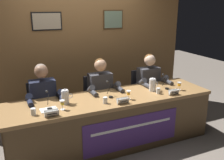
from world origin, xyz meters
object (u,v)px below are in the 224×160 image
object	(u,v)px
chair_right	(144,96)
panelist_right	(151,84)
juice_glass_center	(129,93)
microphone_center	(110,92)
microphone_left	(49,103)
nameplate_right	(174,92)
conference_table	(115,115)
juice_glass_left	(62,103)
panelist_center	(102,92)
chair_center	(98,104)
document_stack_left	(49,110)
nameplate_center	(123,101)
water_pitcher_left_side	(65,97)
water_cup_left	(33,112)
water_pitcher_right_side	(153,85)
chair_left	(43,113)
nameplate_left	(52,113)
water_cup_center	(105,101)
water_cup_right	(158,91)
panelist_left	(44,100)
juice_glass_right	(179,85)
microphone_right	(166,84)

from	to	relation	value
chair_right	panelist_right	size ratio (longest dim) A/B	0.73
juice_glass_center	microphone_center	bearing A→B (deg)	136.59
microphone_left	nameplate_right	size ratio (longest dim) A/B	1.34
conference_table	juice_glass_left	xyz separation A→B (m)	(-0.75, -0.05, 0.32)
panelist_center	juice_glass_left	bearing A→B (deg)	-144.65
chair_center	document_stack_left	world-z (taller)	chair_center
panelist_center	nameplate_center	size ratio (longest dim) A/B	7.20
nameplate_center	water_pitcher_left_side	world-z (taller)	water_pitcher_left_side
water_cup_left	water_pitcher_left_side	world-z (taller)	water_pitcher_left_side
juice_glass_center	water_pitcher_right_side	bearing A→B (deg)	18.46
chair_center	microphone_left	bearing A→B (deg)	-145.06
chair_left	nameplate_left	bearing A→B (deg)	-91.45
microphone_left	water_pitcher_right_side	size ratio (longest dim) A/B	1.03
juice_glass_center	water_cup_center	distance (m)	0.35
chair_left	document_stack_left	world-z (taller)	chair_left
water_pitcher_left_side	nameplate_right	bearing A→B (deg)	-11.37
conference_table	nameplate_center	size ratio (longest dim) A/B	17.61
water_cup_center	water_pitcher_right_side	distance (m)	0.87
panelist_right	water_cup_right	size ratio (longest dim) A/B	14.23
chair_center	panelist_right	bearing A→B (deg)	-12.62
juice_glass_left	nameplate_right	xyz separation A→B (m)	(1.60, -0.13, -0.05)
chair_left	chair_right	xyz separation A→B (m)	(1.77, 0.00, 0.00)
juice_glass_left	chair_center	world-z (taller)	chair_center
juice_glass_left	water_cup_center	xyz separation A→B (m)	(0.57, -0.02, -0.05)
nameplate_left	water_pitcher_right_side	xyz separation A→B (m)	(1.58, 0.29, 0.05)
panelist_left	panelist_center	bearing A→B (deg)	0.00
water_pitcher_right_side	document_stack_left	world-z (taller)	water_pitcher_right_side
panelist_right	juice_glass_right	size ratio (longest dim) A/B	9.75
nameplate_center	panelist_right	distance (m)	1.09
water_cup_right	chair_right	bearing A→B (deg)	73.81
nameplate_right	water_pitcher_left_side	size ratio (longest dim) A/B	0.77
nameplate_center	panelist_right	xyz separation A→B (m)	(0.86, 0.66, -0.08)
juice_glass_right	nameplate_right	bearing A→B (deg)	-145.42
chair_center	juice_glass_center	size ratio (longest dim) A/B	7.11
nameplate_right	document_stack_left	xyz separation A→B (m)	(-1.76, 0.18, -0.03)
juice_glass_left	water_cup_center	world-z (taller)	juice_glass_left
water_pitcher_right_side	juice_glass_left	bearing A→B (deg)	-174.00
juice_glass_right	water_pitcher_right_side	world-z (taller)	water_pitcher_right_side
nameplate_center	chair_right	xyz separation A→B (m)	(0.86, 0.86, -0.36)
nameplate_center	microphone_right	size ratio (longest dim) A/B	0.78
nameplate_right	microphone_center	bearing A→B (deg)	161.06
chair_center	water_pitcher_left_side	xyz separation A→B (m)	(-0.66, -0.55, 0.41)
water_cup_left	microphone_center	world-z (taller)	microphone_center
water_cup_center	water_pitcher_right_side	xyz separation A→B (m)	(0.85, 0.17, 0.06)
chair_left	panelist_left	xyz separation A→B (m)	(0.00, -0.20, 0.28)
juice_glass_left	document_stack_left	size ratio (longest dim) A/B	0.57
panelist_right	juice_glass_center	bearing A→B (deg)	-142.59
water_cup_left	water_cup_center	distance (m)	0.92
chair_center	water_cup_center	xyz separation A→B (m)	(-0.18, -0.75, 0.35)
chair_center	panelist_left	bearing A→B (deg)	-167.38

